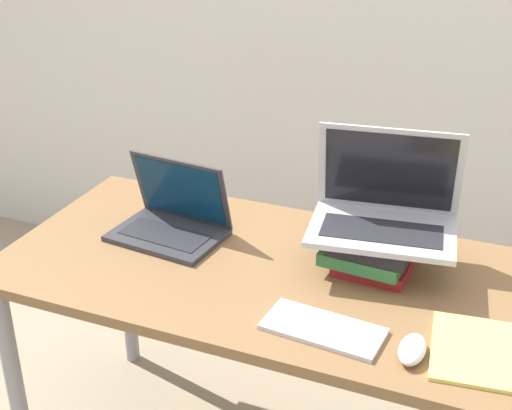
% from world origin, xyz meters
% --- Properties ---
extents(desk, '(1.50, 0.73, 0.73)m').
position_xyz_m(desk, '(0.00, 0.36, 0.65)').
color(desk, brown).
rests_on(desk, ground_plane).
extents(laptop_left, '(0.33, 0.25, 0.23)m').
position_xyz_m(laptop_left, '(-0.35, 0.43, 0.77)').
color(laptop_left, '#333338').
rests_on(laptop_left, desk).
extents(book_stack, '(0.25, 0.27, 0.11)m').
position_xyz_m(book_stack, '(0.24, 0.48, 0.78)').
color(book_stack, maroon).
rests_on(book_stack, desk).
extents(laptop_on_books, '(0.41, 0.30, 0.26)m').
position_xyz_m(laptop_on_books, '(0.25, 0.50, 0.89)').
color(laptop_on_books, '#B2B2B7').
rests_on(laptop_on_books, book_stack).
extents(wireless_keyboard, '(0.29, 0.15, 0.01)m').
position_xyz_m(wireless_keyboard, '(0.20, 0.14, 0.73)').
color(wireless_keyboard, silver).
rests_on(wireless_keyboard, desk).
extents(mouse, '(0.06, 0.11, 0.04)m').
position_xyz_m(mouse, '(0.41, 0.13, 0.75)').
color(mouse, white).
rests_on(mouse, desk).
extents(notepad, '(0.26, 0.28, 0.01)m').
position_xyz_m(notepad, '(0.56, 0.20, 0.73)').
color(notepad, '#EFE066').
rests_on(notepad, desk).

